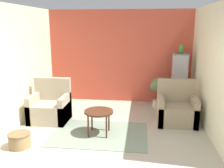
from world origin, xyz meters
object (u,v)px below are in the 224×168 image
object	(u,v)px
armchair_left	(50,108)
birdcage	(179,83)
potted_plant	(158,88)
wicker_basket	(19,140)
coffee_table	(99,113)
armchair_right	(176,110)
parrot	(181,49)

from	to	relation	value
armchair_left	birdcage	distance (m)	3.44
potted_plant	wicker_basket	xyz separation A→B (m)	(-2.70, -2.72, -0.39)
armchair_left	coffee_table	bearing A→B (deg)	-25.50
armchair_left	wicker_basket	world-z (taller)	armchair_left
coffee_table	armchair_right	bearing A→B (deg)	26.24
wicker_basket	armchair_left	bearing A→B (deg)	85.81
coffee_table	armchair_right	world-z (taller)	armchair_right
armchair_left	birdcage	world-z (taller)	birdcage
potted_plant	wicker_basket	distance (m)	3.85
coffee_table	armchair_left	bearing A→B (deg)	154.50
coffee_table	armchair_right	size ratio (longest dim) A/B	0.60
armchair_right	birdcage	bearing A→B (deg)	80.73
armchair_right	parrot	distance (m)	1.72
coffee_table	wicker_basket	bearing A→B (deg)	-151.74
coffee_table	parrot	world-z (taller)	parrot
birdcage	parrot	xyz separation A→B (m)	(-0.00, 0.00, 0.90)
coffee_table	armchair_left	world-z (taller)	armchair_left
potted_plant	parrot	bearing A→B (deg)	-2.86
parrot	wicker_basket	bearing A→B (deg)	-140.25
potted_plant	armchair_right	bearing A→B (deg)	-72.55
armchair_right	wicker_basket	xyz separation A→B (m)	(-3.06, -1.57, -0.17)
armchair_left	parrot	distance (m)	3.66
armchair_right	armchair_left	bearing A→B (deg)	-175.77
armchair_right	wicker_basket	size ratio (longest dim) A/B	2.41
wicker_basket	potted_plant	bearing A→B (deg)	45.29
wicker_basket	parrot	bearing A→B (deg)	39.75
armchair_right	birdcage	size ratio (longest dim) A/B	0.67
coffee_table	potted_plant	bearing A→B (deg)	56.39
armchair_left	birdcage	bearing A→B (deg)	23.15
armchair_right	birdcage	xyz separation A→B (m)	(0.18, 1.13, 0.39)
birdcage	potted_plant	distance (m)	0.57
coffee_table	potted_plant	size ratio (longest dim) A/B	0.72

